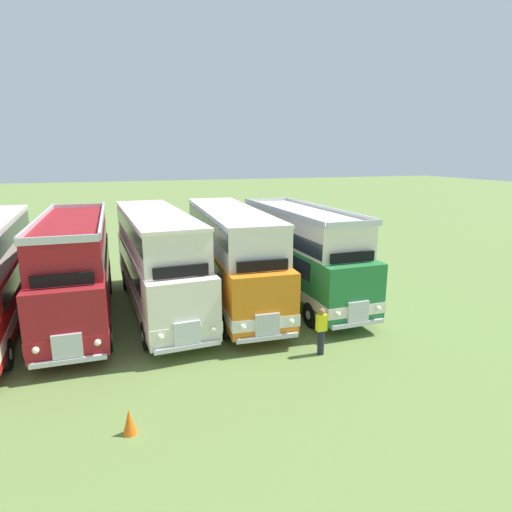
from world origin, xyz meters
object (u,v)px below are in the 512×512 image
(bus_sixth_in_row, at_px, (231,252))
(cone_near_end, at_px, (129,422))
(bus_fifth_in_row, at_px, (157,257))
(marshal_person, at_px, (321,331))
(bus_seventh_in_row, at_px, (300,251))
(bus_fourth_in_row, at_px, (76,266))

(bus_sixth_in_row, relative_size, cone_near_end, 16.71)
(bus_fifth_in_row, relative_size, marshal_person, 6.52)
(bus_fifth_in_row, height_order, bus_seventh_in_row, bus_seventh_in_row)
(bus_fourth_in_row, xyz_separation_m, bus_fifth_in_row, (3.39, 0.13, 0.12))
(bus_fourth_in_row, height_order, marshal_person, bus_fourth_in_row)
(bus_sixth_in_row, xyz_separation_m, marshal_person, (1.52, -6.46, -1.59))
(cone_near_end, bearing_deg, bus_seventh_in_row, 45.08)
(bus_fourth_in_row, height_order, bus_sixth_in_row, bus_fourth_in_row)
(bus_fourth_in_row, relative_size, bus_sixth_in_row, 0.92)
(bus_fourth_in_row, xyz_separation_m, bus_sixth_in_row, (6.80, 0.10, 0.12))
(bus_seventh_in_row, relative_size, cone_near_end, 15.18)
(bus_fifth_in_row, relative_size, bus_sixth_in_row, 0.98)
(bus_fifth_in_row, bearing_deg, bus_sixth_in_row, -0.48)
(bus_seventh_in_row, xyz_separation_m, cone_near_end, (-8.55, -8.58, -2.01))
(bus_fourth_in_row, relative_size, bus_fifth_in_row, 0.94)
(marshal_person, bearing_deg, bus_fifth_in_row, 127.21)
(cone_near_end, relative_size, marshal_person, 0.40)
(bus_fourth_in_row, distance_m, bus_seventh_in_row, 10.19)
(bus_fourth_in_row, height_order, bus_seventh_in_row, same)
(bus_fourth_in_row, distance_m, marshal_person, 10.57)
(bus_seventh_in_row, bearing_deg, cone_near_end, -134.92)
(bus_fourth_in_row, bearing_deg, bus_seventh_in_row, -1.69)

